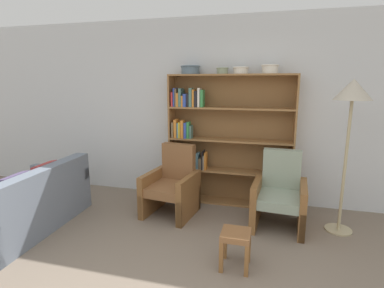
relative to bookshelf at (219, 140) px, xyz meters
The scene contains 11 objects.
wall_back 0.46m from the bookshelf, 55.06° to the left, with size 12.00×0.06×2.75m.
bookshelf is the anchor object (origin of this frame).
bowl_sage 1.12m from the bookshelf, behind, with size 0.29×0.29×0.12m.
bowl_terracotta 1.01m from the bookshelf, 27.33° to the right, with size 0.18×0.18×0.09m.
bowl_slate 1.06m from the bookshelf, ahead, with size 0.22×0.22×0.10m.
bowl_cream 1.24m from the bookshelf, ahead, with size 0.24×0.24×0.12m.
couch 2.73m from the bookshelf, 145.22° to the right, with size 0.97×1.73×0.80m.
armchair_leather 0.98m from the bookshelf, 133.31° to the right, with size 0.73×0.76×0.95m.
armchair_cushioned 1.20m from the bookshelf, 32.98° to the right, with size 0.69×0.73×0.95m.
floor_lamp 1.83m from the bookshelf, 18.86° to the right, with size 0.42×0.42×1.85m.
footstool 1.83m from the bookshelf, 74.15° to the right, with size 0.28×0.28×0.38m.
Camera 1 is at (0.62, -1.60, 1.81)m, focal length 28.00 mm.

